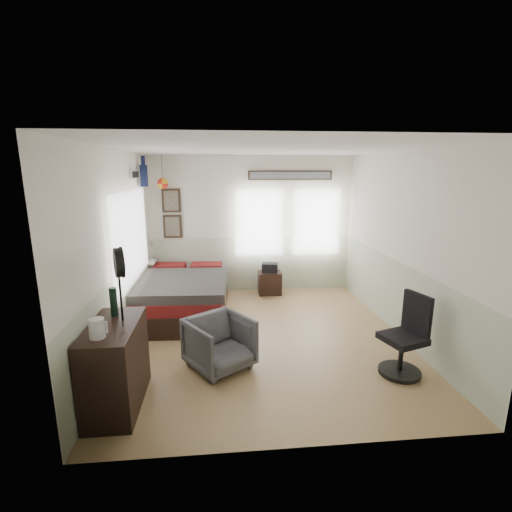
{
  "coord_description": "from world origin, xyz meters",
  "views": [
    {
      "loc": [
        -0.64,
        -5.04,
        2.43
      ],
      "look_at": [
        -0.1,
        0.4,
        1.15
      ],
      "focal_mm": 26.0,
      "sensor_mm": 36.0,
      "label": 1
    }
  ],
  "objects_px": {
    "dresser": "(116,365)",
    "armchair": "(220,343)",
    "bed": "(182,296)",
    "task_chair": "(406,342)",
    "nightstand": "(270,283)"
  },
  "relations": [
    {
      "from": "armchair",
      "to": "nightstand",
      "type": "bearing_deg",
      "value": 35.9
    },
    {
      "from": "nightstand",
      "to": "task_chair",
      "type": "distance_m",
      "value": 3.35
    },
    {
      "from": "bed",
      "to": "armchair",
      "type": "relative_size",
      "value": 3.02
    },
    {
      "from": "armchair",
      "to": "nightstand",
      "type": "height_order",
      "value": "armchair"
    },
    {
      "from": "dresser",
      "to": "nightstand",
      "type": "distance_m",
      "value": 4.0
    },
    {
      "from": "nightstand",
      "to": "task_chair",
      "type": "height_order",
      "value": "task_chair"
    },
    {
      "from": "bed",
      "to": "task_chair",
      "type": "distance_m",
      "value": 3.6
    },
    {
      "from": "dresser",
      "to": "bed",
      "type": "bearing_deg",
      "value": 80.0
    },
    {
      "from": "bed",
      "to": "task_chair",
      "type": "relative_size",
      "value": 2.18
    },
    {
      "from": "bed",
      "to": "nightstand",
      "type": "distance_m",
      "value": 1.88
    },
    {
      "from": "nightstand",
      "to": "task_chair",
      "type": "bearing_deg",
      "value": -67.59
    },
    {
      "from": "armchair",
      "to": "bed",
      "type": "bearing_deg",
      "value": 74.59
    },
    {
      "from": "armchair",
      "to": "task_chair",
      "type": "bearing_deg",
      "value": -42.93
    },
    {
      "from": "dresser",
      "to": "armchair",
      "type": "bearing_deg",
      "value": 31.18
    },
    {
      "from": "bed",
      "to": "task_chair",
      "type": "xyz_separation_m",
      "value": [
        2.86,
        -2.19,
        0.08
      ]
    }
  ]
}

